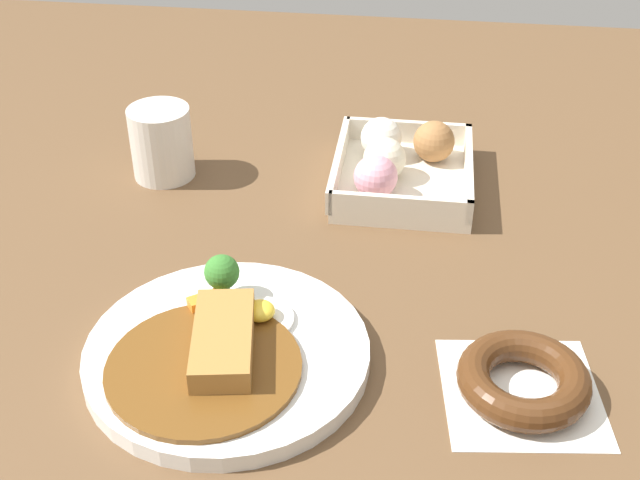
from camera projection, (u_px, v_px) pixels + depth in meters
name	position (u px, v px, depth m)	size (l,w,h in m)	color
ground_plane	(318.00, 268.00, 0.91)	(1.60, 1.60, 0.00)	brown
curry_plate	(225.00, 350.00, 0.78)	(0.27, 0.27, 0.07)	white
donut_box	(399.00, 165.00, 1.05)	(0.20, 0.17, 0.07)	beige
chocolate_ring_donut	(523.00, 380.00, 0.74)	(0.16, 0.16, 0.03)	white
coffee_mug	(161.00, 143.00, 1.05)	(0.08, 0.08, 0.09)	silver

